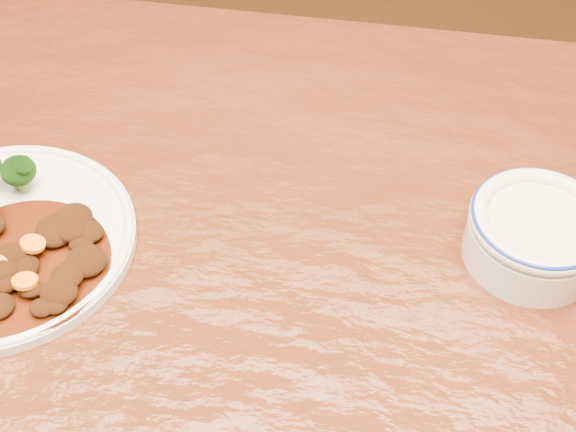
{
  "coord_description": "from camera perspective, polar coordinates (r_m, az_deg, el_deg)",
  "views": [
    {
      "loc": [
        0.04,
        -0.34,
        1.27
      ],
      "look_at": [
        0.0,
        0.12,
        0.77
      ],
      "focal_mm": 50.0,
      "sensor_mm": 36.0,
      "label": 1
    }
  ],
  "objects": [
    {
      "name": "dining_table",
      "position": [
        0.69,
        -1.06,
        -13.23
      ],
      "size": [
        1.57,
        1.03,
        0.75
      ],
      "rotation": [
        0.0,
        0.0,
        -0.09
      ],
      "color": "#4C1E0D",
      "rests_on": "ground"
    },
    {
      "name": "dinner_plate",
      "position": [
        0.72,
        -19.81,
        -1.62
      ],
      "size": [
        0.23,
        0.23,
        0.01
      ],
      "rotation": [
        0.0,
        0.0,
        -0.08
      ],
      "color": "white",
      "rests_on": "dining_table"
    },
    {
      "name": "mince_stew",
      "position": [
        0.68,
        -17.43,
        -2.89
      ],
      "size": [
        0.14,
        0.14,
        0.03
      ],
      "color": "#411406",
      "rests_on": "dinner_plate"
    },
    {
      "name": "dip_bowl",
      "position": [
        0.69,
        17.22,
        -1.12
      ],
      "size": [
        0.11,
        0.11,
        0.05
      ],
      "rotation": [
        0.0,
        0.0,
        0.1
      ],
      "color": "beige",
      "rests_on": "dining_table"
    }
  ]
}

